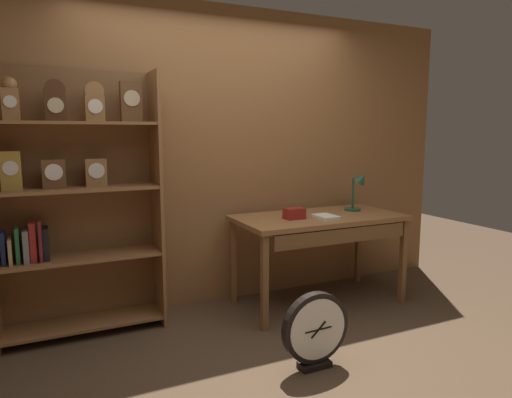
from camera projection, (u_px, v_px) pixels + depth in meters
name	position (u px, v px, depth m)	size (l,w,h in m)	color
ground_plane	(294.00, 366.00, 2.99)	(10.00, 10.00, 0.00)	#4C3826
back_wood_panel	(219.00, 158.00, 4.02)	(4.80, 0.05, 2.60)	brown
bookshelf	(74.00, 198.00, 3.36)	(1.18, 0.36, 1.98)	brown
workbench	(321.00, 225.00, 3.98)	(1.48, 0.74, 0.80)	brown
desk_lamp	(358.00, 189.00, 4.21)	(0.21, 0.21, 0.37)	#1E472D
toolbox_small	(294.00, 213.00, 3.83)	(0.17, 0.11, 0.09)	maroon
open_repair_manual	(326.00, 217.00, 3.87)	(0.16, 0.22, 0.03)	silver
round_clock_large	(315.00, 330.00, 2.94)	(0.47, 0.11, 0.51)	black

